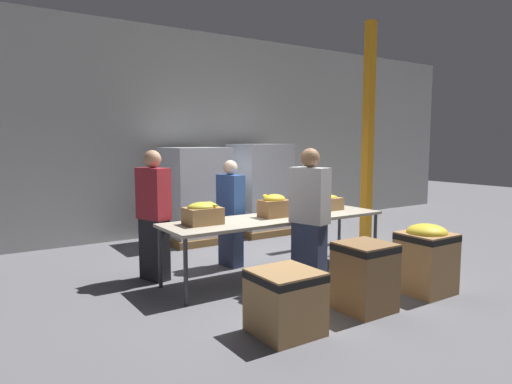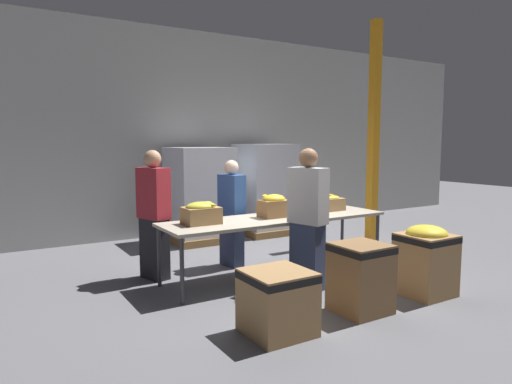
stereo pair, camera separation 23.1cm
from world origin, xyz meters
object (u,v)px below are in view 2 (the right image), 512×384
object	(u,v)px
banana_box_0	(201,213)
donation_bin_0	(277,300)
donation_bin_2	(426,258)
volunteer_0	(232,214)
pallet_stack_2	(203,211)
support_pillar	(374,132)
donation_bin_1	(361,275)
sorting_table	(277,220)
banana_box_2	(329,203)
banana_box_1	(274,205)
pallet_stack_1	(265,189)
pallet_stack_0	(200,195)
volunteer_1	(308,220)
volunteer_2	(154,215)

from	to	relation	value
banana_box_0	donation_bin_0	size ratio (longest dim) A/B	0.71
donation_bin_2	volunteer_0	bearing A→B (deg)	120.29
pallet_stack_2	support_pillar	bearing A→B (deg)	-32.13
donation_bin_2	donation_bin_1	bearing A→B (deg)	180.00
volunteer_0	donation_bin_0	xyz separation A→B (m)	(-0.77, -2.34, -0.45)
support_pillar	banana_box_0	bearing A→B (deg)	-166.89
sorting_table	banana_box_2	bearing A→B (deg)	5.75
donation_bin_1	donation_bin_0	bearing A→B (deg)	180.00
support_pillar	pallet_stack_2	size ratio (longest dim) A/B	3.69
support_pillar	pallet_stack_2	xyz separation A→B (m)	(-2.66, 1.67, -1.47)
banana_box_1	donation_bin_2	size ratio (longest dim) A/B	0.46
volunteer_0	donation_bin_0	distance (m)	2.50
banana_box_2	pallet_stack_1	size ratio (longest dim) A/B	0.24
banana_box_0	donation_bin_2	size ratio (longest dim) A/B	0.52
donation_bin_0	banana_box_2	bearing A→B (deg)	39.36
pallet_stack_0	pallet_stack_2	xyz separation A→B (m)	(0.09, 0.04, -0.32)
donation_bin_2	pallet_stack_0	size ratio (longest dim) A/B	0.49
volunteer_1	donation_bin_1	world-z (taller)	volunteer_1
volunteer_0	support_pillar	distance (m)	3.32
volunteer_1	donation_bin_1	bearing A→B (deg)	165.58
volunteer_2	support_pillar	xyz separation A→B (m)	(4.26, 0.23, 1.14)
banana_box_2	pallet_stack_0	size ratio (longest dim) A/B	0.25
volunteer_1	donation_bin_0	bearing A→B (deg)	115.08
donation_bin_0	donation_bin_2	size ratio (longest dim) A/B	0.72
volunteer_2	support_pillar	world-z (taller)	support_pillar
support_pillar	sorting_table	bearing A→B (deg)	-160.73
volunteer_0	pallet_stack_2	size ratio (longest dim) A/B	1.44
sorting_table	volunteer_2	size ratio (longest dim) A/B	1.85
donation_bin_1	support_pillar	bearing A→B (deg)	42.79
pallet_stack_1	banana_box_1	bearing A→B (deg)	-120.13
banana_box_0	support_pillar	distance (m)	4.11
banana_box_2	donation_bin_1	world-z (taller)	banana_box_2
pallet_stack_2	volunteer_1	bearing A→B (deg)	-92.17
pallet_stack_0	pallet_stack_1	world-z (taller)	pallet_stack_1
banana_box_0	banana_box_2	xyz separation A→B (m)	(2.08, 0.03, -0.03)
pallet_stack_1	volunteer_0	bearing A→B (deg)	-133.75
sorting_table	pallet_stack_2	size ratio (longest dim) A/B	2.94
banana_box_0	support_pillar	world-z (taller)	support_pillar
pallet_stack_2	banana_box_0	bearing A→B (deg)	-115.29
banana_box_0	support_pillar	xyz separation A→B (m)	(3.87, 0.90, 1.05)
sorting_table	pallet_stack_1	world-z (taller)	pallet_stack_1
volunteer_2	support_pillar	bearing A→B (deg)	75.89
donation_bin_1	pallet_stack_1	size ratio (longest dim) A/B	0.42
sorting_table	pallet_stack_1	distance (m)	2.95
banana_box_2	donation_bin_2	xyz separation A→B (m)	(0.08, -1.69, -0.48)
volunteer_1	donation_bin_0	distance (m)	1.50
banana_box_0	volunteer_1	world-z (taller)	volunteer_1
volunteer_1	sorting_table	bearing A→B (deg)	-15.06
banana_box_2	volunteer_1	bearing A→B (deg)	-142.04
volunteer_2	donation_bin_2	bearing A→B (deg)	30.34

